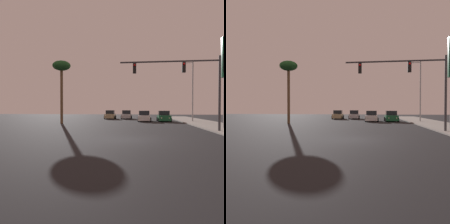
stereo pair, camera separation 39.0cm
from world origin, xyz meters
The scene contains 9 objects.
ground_plane centered at (0.00, 0.00, 0.00)m, with size 120.00×120.00×0.00m, color black.
sidewalk_right centered at (9.50, 10.00, 0.06)m, with size 5.00×60.00×0.12m.
car_silver centered at (-1.62, 28.50, 0.76)m, with size 2.04×4.31×1.68m.
car_green centered at (4.64, 20.61, 0.76)m, with size 2.04×4.32×1.68m.
car_tan centered at (-4.79, 28.01, 0.76)m, with size 2.04×4.32×1.68m.
car_white centered at (1.60, 20.57, 0.76)m, with size 2.04×4.34×1.68m.
traffic_light_mast centered at (5.05, 5.49, 4.80)m, with size 8.73×0.36×6.50m.
street_lamp centered at (8.71, 19.92, 5.12)m, with size 1.74×0.24×9.00m.
palm_tree_near centered at (-9.61, 14.00, 7.34)m, with size 2.40×2.40×8.46m.
Camera 1 is at (0.62, -14.36, 2.06)m, focal length 35.00 mm.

